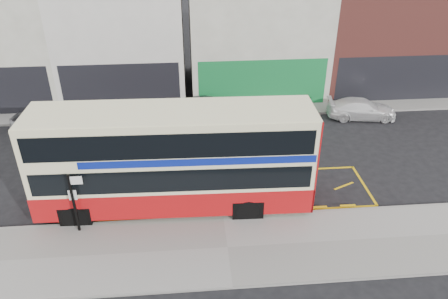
{
  "coord_description": "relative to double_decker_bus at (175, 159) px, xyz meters",
  "views": [
    {
      "loc": [
        -1.24,
        -15.12,
        12.1
      ],
      "look_at": [
        0.23,
        2.0,
        2.09
      ],
      "focal_mm": 35.0,
      "sensor_mm": 36.0,
      "label": 1
    }
  ],
  "objects": [
    {
      "name": "road_markings",
      "position": [
        1.98,
        0.84,
        -2.46
      ],
      "size": [
        14.0,
        3.4,
        0.01
      ],
      "primitive_type": null,
      "color": "yellow",
      "rests_on": "ground"
    },
    {
      "name": "pavement",
      "position": [
        1.98,
        -3.06,
        -2.39
      ],
      "size": [
        40.0,
        4.0,
        0.15
      ],
      "primitive_type": "cube",
      "color": "gray",
      "rests_on": "ground"
    },
    {
      "name": "street_tree_right",
      "position": [
        11.09,
        11.57,
        1.09
      ],
      "size": [
        2.41,
        2.41,
        5.21
      ],
      "color": "#301E15",
      "rests_on": "ground"
    },
    {
      "name": "terrace_left",
      "position": [
        -3.52,
        14.23,
        2.86
      ],
      "size": [
        8.0,
        8.01,
        11.8
      ],
      "color": "silver",
      "rests_on": "ground"
    },
    {
      "name": "car_grey",
      "position": [
        1.9,
        9.0,
        -1.85
      ],
      "size": [
        3.92,
        2.03,
        1.23
      ],
      "primitive_type": "imported",
      "rotation": [
        0.0,
        0.0,
        1.78
      ],
      "color": "#414448",
      "rests_on": "ground"
    },
    {
      "name": "car_white",
      "position": [
        11.41,
        8.06,
        -1.85
      ],
      "size": [
        4.4,
        2.23,
        1.23
      ],
      "primitive_type": "imported",
      "rotation": [
        0.0,
        0.0,
        1.45
      ],
      "color": "white",
      "rests_on": "ground"
    },
    {
      "name": "car_silver",
      "position": [
        -7.94,
        7.89,
        -1.84
      ],
      "size": [
        3.9,
        2.37,
        1.24
      ],
      "primitive_type": "imported",
      "rotation": [
        0.0,
        0.0,
        1.3
      ],
      "color": "#A1A2A6",
      "rests_on": "ground"
    },
    {
      "name": "kerb",
      "position": [
        1.98,
        -1.13,
        -2.39
      ],
      "size": [
        40.0,
        0.15,
        0.15
      ],
      "primitive_type": "cube",
      "color": "gray",
      "rests_on": "ground"
    },
    {
      "name": "terrace_green_shop",
      "position": [
        5.48,
        14.23,
        2.61
      ],
      "size": [
        9.0,
        8.01,
        11.3
      ],
      "color": "silver",
      "rests_on": "ground"
    },
    {
      "name": "terrace_right",
      "position": [
        14.48,
        14.23,
        2.11
      ],
      "size": [
        9.0,
        8.01,
        10.3
      ],
      "color": "brown",
      "rests_on": "ground"
    },
    {
      "name": "double_decker_bus",
      "position": [
        0.0,
        0.0,
        0.0
      ],
      "size": [
        11.79,
        3.01,
        4.69
      ],
      "rotation": [
        0.0,
        0.0,
        -0.03
      ],
      "color": "#FEF7C1",
      "rests_on": "ground"
    },
    {
      "name": "ground",
      "position": [
        1.98,
        -0.76,
        -2.46
      ],
      "size": [
        120.0,
        120.0,
        0.0
      ],
      "primitive_type": "plane",
      "color": "black",
      "rests_on": "ground"
    },
    {
      "name": "bus_stop_post",
      "position": [
        -3.96,
        -1.52,
        -0.65
      ],
      "size": [
        0.68,
        0.12,
        2.74
      ],
      "rotation": [
        0.0,
        0.0,
        0.02
      ],
      "color": "black",
      "rests_on": "pavement"
    },
    {
      "name": "far_pavement",
      "position": [
        1.98,
        10.24,
        -2.39
      ],
      "size": [
        50.0,
        3.0,
        0.15
      ],
      "primitive_type": "cube",
      "color": "gray",
      "rests_on": "ground"
    }
  ]
}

